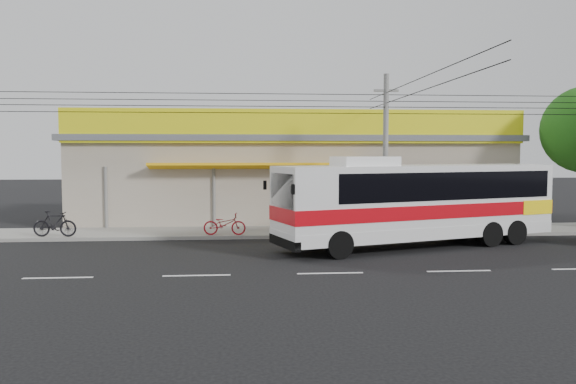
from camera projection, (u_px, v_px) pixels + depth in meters
name	position (u px, v px, depth m)	size (l,w,h in m)	color
ground	(319.00, 258.00, 19.42)	(120.00, 120.00, 0.00)	black
sidewalk	(301.00, 232.00, 25.38)	(30.00, 3.20, 0.15)	gray
lane_markings	(330.00, 273.00, 16.93)	(50.00, 0.12, 0.01)	silver
storefront_building	(291.00, 177.00, 30.74)	(22.60, 9.20, 5.70)	#A69985
coach_bus	(422.00, 198.00, 21.69)	(11.55, 5.80, 3.50)	silver
motorbike_red	(225.00, 224.00, 23.78)	(0.62, 1.79, 0.94)	maroon
motorbike_dark	(55.00, 224.00, 23.27)	(0.51, 1.80, 1.08)	black
utility_pole	(386.00, 103.00, 23.46)	(34.00, 14.00, 6.93)	slate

